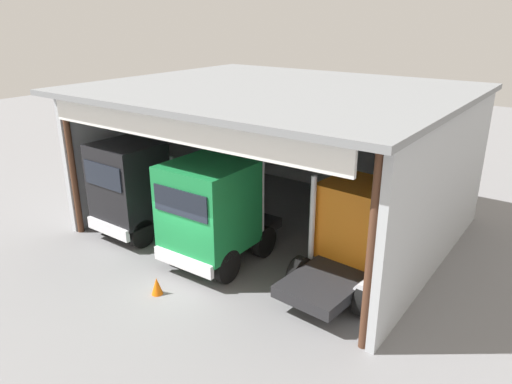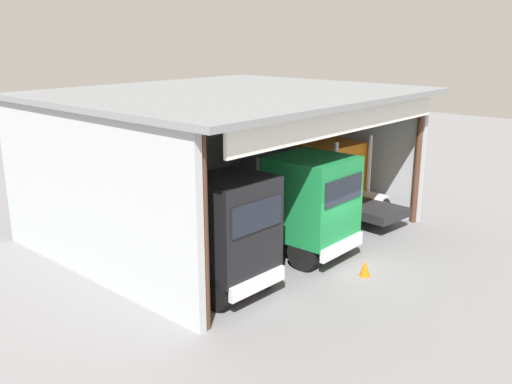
{
  "view_description": "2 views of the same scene",
  "coord_description": "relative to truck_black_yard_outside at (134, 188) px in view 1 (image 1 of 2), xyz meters",
  "views": [
    {
      "loc": [
        9.8,
        -9.82,
        8.13
      ],
      "look_at": [
        0.0,
        3.73,
        1.91
      ],
      "focal_mm": 33.62,
      "sensor_mm": 36.0,
      "label": 1
    },
    {
      "loc": [
        -15.26,
        -9.92,
        7.66
      ],
      "look_at": [
        0.0,
        3.73,
        1.91
      ],
      "focal_mm": 39.3,
      "sensor_mm": 36.0,
      "label": 2
    }
  ],
  "objects": [
    {
      "name": "oil_drum",
      "position": [
        6.14,
        8.19,
        -1.45
      ],
      "size": [
        0.58,
        0.58,
        0.92
      ],
      "primitive_type": "cylinder",
      "color": "#194CB2",
      "rests_on": "ground"
    },
    {
      "name": "traffic_cone",
      "position": [
        3.89,
        -2.63,
        -1.63
      ],
      "size": [
        0.36,
        0.36,
        0.56
      ],
      "primitive_type": "cone",
      "color": "orange",
      "rests_on": "ground"
    },
    {
      "name": "tool_cart",
      "position": [
        6.07,
        7.67,
        -1.41
      ],
      "size": [
        0.9,
        0.6,
        1.0
      ],
      "primitive_type": "cube",
      "color": "black",
      "rests_on": "ground"
    },
    {
      "name": "truck_black_yard_outside",
      "position": [
        0.0,
        0.0,
        0.0
      ],
      "size": [
        2.55,
        4.54,
        3.69
      ],
      "rotation": [
        0.0,
        0.0,
        3.13
      ],
      "color": "black",
      "rests_on": "ground"
    },
    {
      "name": "ground_plane",
      "position": [
        4.07,
        -1.39,
        -1.91
      ],
      "size": [
        80.0,
        80.0,
        0.0
      ],
      "primitive_type": "plane",
      "color": "slate",
      "rests_on": "ground"
    },
    {
      "name": "truck_green_right_bay",
      "position": [
        4.01,
        -0.09,
        0.05
      ],
      "size": [
        2.75,
        4.52,
        3.65
      ],
      "rotation": [
        0.0,
        0.0,
        3.16
      ],
      "color": "#197F3D",
      "rests_on": "ground"
    },
    {
      "name": "truck_orange_left_bay",
      "position": [
        8.52,
        1.67,
        -0.23
      ],
      "size": [
        2.85,
        4.79,
        3.56
      ],
      "rotation": [
        0.0,
        0.0,
        -0.08
      ],
      "color": "orange",
      "rests_on": "ground"
    },
    {
      "name": "workshop_shed",
      "position": [
        4.07,
        4.81,
        1.97
      ],
      "size": [
        13.13,
        11.49,
        5.65
      ],
      "color": "#ADB2B7",
      "rests_on": "ground"
    }
  ]
}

